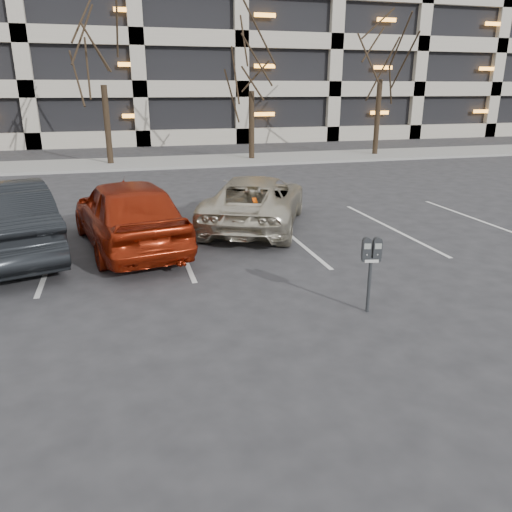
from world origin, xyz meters
TOP-DOWN VIEW (x-y plane):
  - ground at (0.00, 0.00)m, footprint 140.00×140.00m
  - sidewalk at (0.00, 16.00)m, footprint 80.00×4.00m
  - stall_lines at (-1.40, 2.30)m, footprint 16.90×5.20m
  - parking_garage at (12.00, 33.84)m, footprint 52.00×20.00m
  - tree_b at (-3.00, 16.00)m, footprint 3.59×3.59m
  - tree_c at (4.00, 16.00)m, footprint 3.33×3.33m
  - tree_d at (11.00, 16.00)m, footprint 3.88×3.88m
  - parking_meter at (1.16, -2.30)m, footprint 0.34×0.19m
  - suv_silver at (0.79, 3.42)m, footprint 4.07×5.38m
  - car_red at (-2.50, 2.35)m, footprint 2.82×5.11m
  - car_dark at (-5.17, 2.40)m, footprint 3.17×5.38m

SIDE VIEW (x-z plane):
  - ground at x=0.00m, z-range 0.00..0.00m
  - stall_lines at x=-1.40m, z-range 0.00..0.01m
  - sidewalk at x=0.00m, z-range 0.00..0.12m
  - suv_silver at x=0.79m, z-range 0.00..1.36m
  - car_red at x=-2.50m, z-range 0.00..1.65m
  - car_dark at x=-5.17m, z-range 0.00..1.68m
  - parking_meter at x=1.16m, z-range 0.33..1.58m
  - tree_c at x=4.00m, z-range 1.68..9.24m
  - tree_b at x=-3.00m, z-range 1.82..9.98m
  - tree_d at x=11.00m, z-range 1.97..10.79m
  - parking_garage at x=12.00m, z-range -0.24..18.76m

